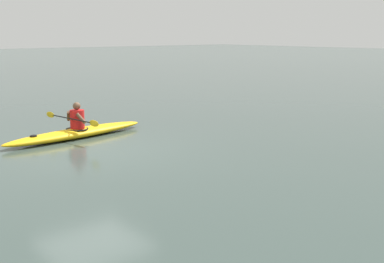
% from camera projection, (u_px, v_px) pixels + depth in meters
% --- Properties ---
extents(ground_plane, '(160.00, 160.00, 0.00)m').
position_uv_depth(ground_plane, '(90.00, 151.00, 12.19)').
color(ground_plane, '#384742').
extents(kayak, '(4.49, 1.28, 0.26)m').
position_uv_depth(kayak, '(77.00, 133.00, 13.73)').
color(kayak, '#EAB214').
rests_on(kayak, ground).
extents(kayaker, '(0.58, 2.45, 0.72)m').
position_uv_depth(kayaker, '(77.00, 118.00, 13.66)').
color(kayaker, red).
rests_on(kayaker, kayak).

